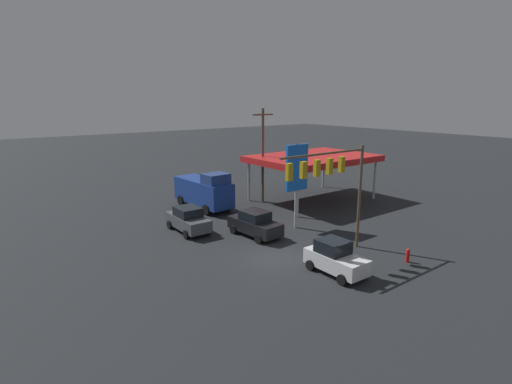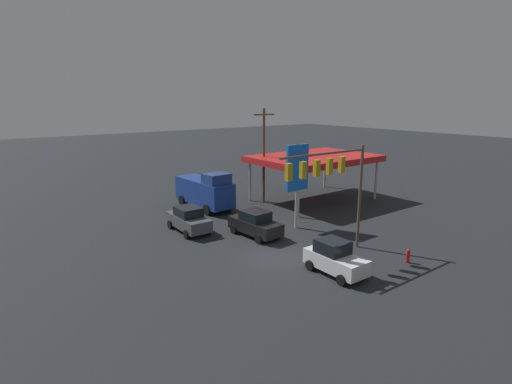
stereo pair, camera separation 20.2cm
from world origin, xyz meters
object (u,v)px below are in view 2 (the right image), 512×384
Objects in this scene: price_sign at (297,171)px; sedan_far at (189,219)px; utility_pole at (264,153)px; delivery_truck at (205,191)px; traffic_signal_assembly at (330,175)px; hatchback_crossing at (335,258)px; sedan_waiting at (255,224)px; fire_hydrant at (408,256)px.

price_sign is 1.50× the size of sedan_far.
utility_pole reaches higher than delivery_truck.
sedan_far is at bearing 20.33° from utility_pole.
traffic_signal_assembly is at bearing -1.42° from delivery_truck.
hatchback_crossing is at bearing 16.22° from sedan_far.
fire_hydrant is (-4.67, 9.74, -0.51)m from sedan_waiting.
fire_hydrant is at bearing 8.52° from delivery_truck.
delivery_truck is at bearing 170.22° from sedan_waiting.
price_sign is 1.74× the size of hatchback_crossing.
delivery_truck is at bearing -11.78° from utility_pole.
utility_pole is 10.99m from sedan_waiting.
price_sign is at bearing 69.49° from utility_pole.
fire_hydrant is at bearing 95.67° from price_sign.
traffic_signal_assembly is 7.09m from fire_hydrant.
traffic_signal_assembly is at bearing -47.56° from fire_hydrant.
traffic_signal_assembly reaches higher than sedan_waiting.
sedan_far is 1.16× the size of hatchback_crossing.
delivery_truck is at bearing 140.03° from sedan_far.
delivery_truck is (0.40, -14.98, -3.74)m from traffic_signal_assembly.
fire_hydrant is at bearing 31.73° from sedan_far.
price_sign is at bearing -84.33° from fire_hydrant.
traffic_signal_assembly is 11.90m from sedan_far.
utility_pole is 18.13m from fire_hydrant.
utility_pole is at bearing 111.23° from sedan_far.
hatchback_crossing reaches higher than fire_hydrant.
sedan_waiting is (0.88, 8.96, -0.74)m from delivery_truck.
utility_pole is 11.62m from sedan_far.
price_sign reaches higher than sedan_far.
delivery_truck is at bearing 176.88° from hatchback_crossing.
delivery_truck is (-4.36, -5.04, 0.74)m from sedan_far.
price_sign is (3.04, 8.12, -0.27)m from utility_pole.
delivery_truck reaches higher than sedan_waiting.
sedan_waiting is at bearing -78.01° from traffic_signal_assembly.
utility_pole is 17.71m from hatchback_crossing.
sedan_waiting is at bearing -64.36° from fire_hydrant.
utility_pole is at bearing 156.65° from hatchback_crossing.
delivery_truck is (2.87, -9.35, -2.89)m from price_sign.
delivery_truck is 7.85× the size of fire_hydrant.
price_sign is at bearing 60.05° from sedan_far.
sedan_far is 5.03× the size of fire_hydrant.
traffic_signal_assembly is at bearing 66.34° from price_sign.
price_sign reaches higher than fire_hydrant.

